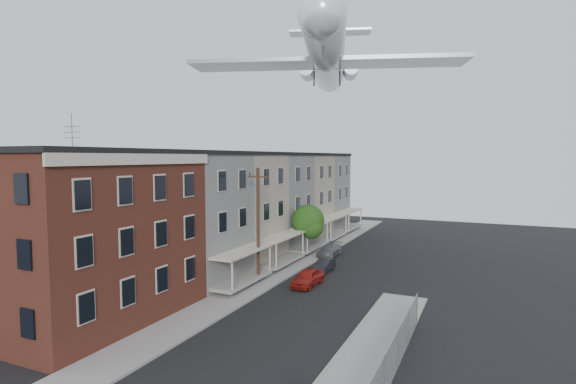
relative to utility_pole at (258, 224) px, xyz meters
name	(u,v)px	position (x,y,z in m)	size (l,w,h in m)	color
sidewalk_left	(291,265)	(0.10, 6.00, -4.61)	(3.00, 62.00, 0.12)	gray
sidewalk_right	(354,381)	(11.10, -12.00, -4.61)	(3.00, 26.00, 0.12)	gray
curb_left	(305,267)	(1.55, 6.00, -4.60)	(0.15, 62.00, 0.14)	gray
curb_right	(323,374)	(9.65, -12.00, -4.60)	(0.15, 26.00, 0.14)	gray
corner_building	(80,234)	(-6.40, -11.00, 0.49)	(10.31, 12.30, 12.15)	#391A12
row_house_a	(179,216)	(-6.36, -1.50, 0.45)	(11.98, 7.00, 10.30)	slate
row_house_b	(226,207)	(-6.36, 5.50, 0.45)	(11.98, 7.00, 10.30)	gray
row_house_c	(260,200)	(-6.36, 12.50, 0.45)	(11.98, 7.00, 10.30)	slate
row_house_d	(287,195)	(-6.36, 19.50, 0.45)	(11.98, 7.00, 10.30)	gray
row_house_e	(308,191)	(-6.36, 26.50, 0.45)	(11.98, 7.00, 10.30)	slate
chainlink_fence	(384,377)	(12.60, -13.00, -3.68)	(0.06, 18.06, 1.90)	gray
utility_pole	(258,224)	(0.00, 0.00, 0.00)	(1.80, 0.26, 9.00)	black
street_tree	(309,223)	(0.33, 9.92, -1.22)	(3.22, 3.20, 5.20)	black
car_near	(308,277)	(3.80, 0.88, -4.03)	(1.52, 3.79, 1.29)	maroon
car_mid	(324,266)	(3.52, 5.38, -4.15)	(1.12, 3.21, 1.06)	black
car_far	(330,250)	(2.00, 11.29, -4.09)	(1.65, 4.06, 1.18)	slate
airplane	(327,56)	(1.50, 11.53, 14.87)	(25.28, 28.92, 8.38)	white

